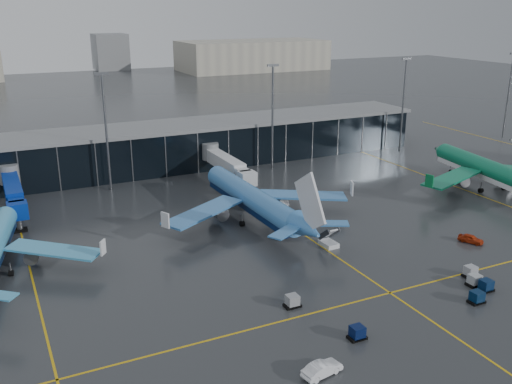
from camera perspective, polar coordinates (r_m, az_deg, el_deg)
name	(u,v)px	position (r m, az deg, el deg)	size (l,w,h in m)	color
ground	(278,265)	(89.80, 2.17, -7.30)	(600.00, 600.00, 0.00)	#282B2D
terminal_pier	(160,147)	(142.75, -9.60, 4.45)	(142.00, 17.00, 10.70)	black
jet_bridges	(13,191)	(119.40, -23.13, 0.08)	(94.00, 27.50, 7.20)	#595B60
flood_masts	(195,120)	(131.31, -6.16, 7.16)	(203.00, 0.50, 25.50)	#595B60
distant_hangars	(139,59)	(354.01, -11.66, 12.93)	(260.00, 71.00, 22.00)	#B2AD99
taxi_lines	(299,231)	(102.76, 4.32, -3.95)	(220.00, 120.00, 0.02)	gold
airliner_klm_near	(251,185)	(105.78, -0.45, 0.70)	(39.21, 44.65, 13.72)	#3978BD
airliner_aer_lingus	(490,159)	(134.46, 22.33, 3.12)	(39.21, 44.66, 13.72)	#0D724E
baggage_carts	(429,294)	(83.22, 16.94, -9.73)	(30.51, 11.72, 1.70)	black
mobile_airstair	(329,242)	(96.91, 7.29, -4.97)	(2.35, 3.30, 3.45)	white
service_van_red	(471,239)	(104.22, 20.69, -4.39)	(1.68, 4.19, 1.43)	#B02D0D
service_van_white	(322,369)	(65.54, 6.63, -17.16)	(1.69, 4.86, 1.60)	white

